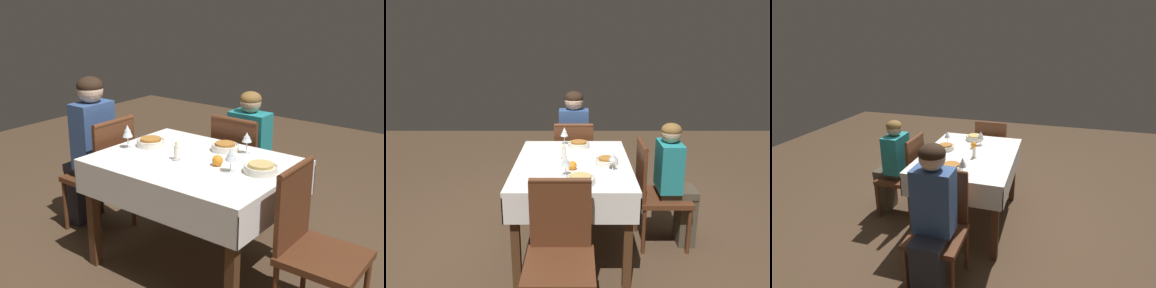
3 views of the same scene
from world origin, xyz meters
TOP-DOWN VIEW (x-y plane):
  - ground_plane at (0.00, 0.00)m, footprint 8.00×8.00m
  - dining_table at (0.00, 0.00)m, footprint 1.23×0.91m
  - chair_east at (0.84, 0.00)m, footprint 0.42×0.42m
  - chair_south at (0.07, -0.69)m, footprint 0.42×0.42m
  - chair_west at (-0.84, 0.07)m, footprint 0.42×0.42m
  - person_adult_denim at (1.00, 0.00)m, footprint 0.34×0.30m
  - person_child_teal at (0.07, -0.85)m, footprint 0.30×0.33m
  - bowl_east at (0.41, -0.05)m, footprint 0.19×0.19m
  - wine_glass_east at (0.50, 0.08)m, footprint 0.07×0.07m
  - bowl_south at (-0.05, -0.27)m, footprint 0.18×0.18m
  - wine_glass_south at (-0.20, -0.30)m, footprint 0.07×0.07m
  - bowl_west at (-0.44, -0.06)m, footprint 0.20×0.20m
  - wine_glass_west at (-0.30, 0.04)m, footprint 0.07×0.07m
  - candle_centerpiece at (0.09, 0.07)m, footprint 0.05×0.05m
  - orange_fruit at (-0.18, -0.00)m, footprint 0.07×0.07m

SIDE VIEW (x-z plane):
  - ground_plane at x=0.00m, z-range 0.00..0.00m
  - chair_east at x=0.84m, z-range 0.04..0.95m
  - chair_south at x=0.07m, z-range 0.04..0.95m
  - chair_west at x=-0.84m, z-range 0.04..0.95m
  - person_child_teal at x=0.07m, z-range 0.05..1.11m
  - dining_table at x=0.00m, z-range 0.28..1.04m
  - person_adult_denim at x=1.00m, z-range 0.08..1.27m
  - bowl_west at x=-0.44m, z-range 0.76..0.81m
  - bowl_east at x=0.41m, z-range 0.76..0.81m
  - bowl_south at x=-0.05m, z-range 0.76..0.81m
  - orange_fruit at x=-0.18m, z-range 0.76..0.82m
  - candle_centerpiece at x=0.09m, z-range 0.74..0.86m
  - wine_glass_west at x=-0.30m, z-range 0.79..0.94m
  - wine_glass_south at x=-0.20m, z-range 0.79..0.94m
  - wine_glass_east at x=0.50m, z-range 0.79..0.96m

